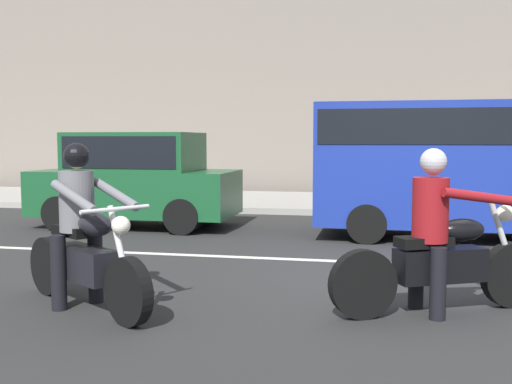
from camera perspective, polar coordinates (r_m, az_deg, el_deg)
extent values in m
plane|color=#282828|center=(7.48, 15.56, -8.04)|extent=(80.00, 80.00, 0.00)
cube|color=#99968E|center=(15.36, 13.63, -1.12)|extent=(40.00, 4.40, 0.14)
cube|color=silver|center=(8.34, 11.40, -6.59)|extent=(18.00, 0.14, 0.01)
cylinder|color=black|center=(6.52, 23.11, -7.23)|extent=(0.64, 0.39, 0.65)
cylinder|color=black|center=(5.71, 10.11, -8.62)|extent=(0.64, 0.39, 0.65)
cylinder|color=silver|center=(6.39, 22.37, -4.01)|extent=(0.36, 0.21, 0.82)
cube|color=black|center=(6.05, 17.09, -6.64)|extent=(0.91, 0.64, 0.32)
ellipsoid|color=black|center=(6.11, 18.93, -3.43)|extent=(0.54, 0.43, 0.22)
cube|color=black|center=(5.92, 15.65, -4.59)|extent=(0.57, 0.44, 0.10)
cylinder|color=silver|center=(6.30, 22.04, -0.63)|extent=(0.34, 0.65, 0.04)
sphere|color=silver|center=(6.37, 22.58, -1.87)|extent=(0.17, 0.17, 0.17)
cylinder|color=silver|center=(6.06, 13.82, -7.69)|extent=(0.66, 0.37, 0.07)
cylinder|color=black|center=(5.84, 16.91, -8.33)|extent=(0.20, 0.20, 0.68)
cylinder|color=black|center=(6.17, 14.97, -7.56)|extent=(0.20, 0.20, 0.68)
cylinder|color=maroon|center=(5.90, 16.23, -1.63)|extent=(0.46, 0.46, 0.61)
cylinder|color=maroon|center=(5.91, 20.44, -0.44)|extent=(0.71, 0.41, 0.19)
cylinder|color=maroon|center=(6.27, 18.15, -0.08)|extent=(0.71, 0.41, 0.19)
sphere|color=tan|center=(5.88, 16.50, 2.50)|extent=(0.20, 0.20, 0.20)
sphere|color=#B7B7BC|center=(5.88, 16.50, 2.79)|extent=(0.25, 0.25, 0.25)
cylinder|color=black|center=(5.53, -12.04, -9.23)|extent=(0.59, 0.44, 0.62)
cylinder|color=black|center=(6.86, -19.11, -6.64)|extent=(0.59, 0.44, 0.62)
cylinder|color=silver|center=(5.56, -12.78, -5.36)|extent=(0.33, 0.25, 0.79)
cube|color=black|center=(6.15, -16.00, -6.54)|extent=(0.87, 0.70, 0.32)
ellipsoid|color=black|center=(5.90, -15.06, -3.02)|extent=(0.53, 0.46, 0.22)
cube|color=black|center=(6.26, -16.86, -3.53)|extent=(0.57, 0.49, 0.10)
cylinder|color=silver|center=(5.55, -13.18, -1.59)|extent=(0.42, 0.61, 0.04)
sphere|color=silver|center=(5.50, -12.71, -3.11)|extent=(0.17, 0.17, 0.17)
cylinder|color=silver|center=(6.51, -16.01, -6.99)|extent=(0.62, 0.44, 0.07)
cylinder|color=black|center=(6.20, -18.24, -7.29)|extent=(0.21, 0.21, 0.74)
cylinder|color=black|center=(6.39, -15.00, -6.86)|extent=(0.21, 0.21, 0.74)
cylinder|color=slate|center=(6.17, -16.67, -0.84)|extent=(0.47, 0.47, 0.60)
cylinder|color=slate|center=(5.75, -16.94, -0.46)|extent=(0.67, 0.48, 0.29)
cylinder|color=slate|center=(5.96, -13.20, -0.19)|extent=(0.67, 0.48, 0.29)
sphere|color=tan|center=(6.13, -16.67, 3.05)|extent=(0.20, 0.20, 0.20)
sphere|color=black|center=(6.12, -16.68, 3.33)|extent=(0.25, 0.25, 0.25)
cube|color=navy|center=(10.65, 18.27, 2.54)|extent=(4.55, 1.90, 2.03)
cube|color=black|center=(10.64, 18.36, 5.85)|extent=(4.41, 1.93, 0.56)
cylinder|color=black|center=(10.66, 10.58, -2.35)|extent=(0.64, 1.96, 0.64)
cube|color=#164C28|center=(11.71, -11.32, -0.03)|extent=(3.80, 1.70, 0.84)
cube|color=#164C28|center=(11.67, -11.38, 3.78)|extent=(2.36, 1.56, 0.72)
cube|color=black|center=(11.67, -11.38, 3.78)|extent=(2.17, 1.59, 0.58)
cylinder|color=black|center=(11.34, -5.80, -1.85)|extent=(0.64, 1.76, 0.64)
cylinder|color=black|center=(12.26, -16.36, -1.52)|extent=(0.64, 1.76, 0.64)
cylinder|color=gray|center=(15.76, 22.46, 3.27)|extent=(0.08, 0.08, 2.32)
cube|color=yellow|center=(15.74, 22.59, 6.57)|extent=(0.44, 0.03, 0.44)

